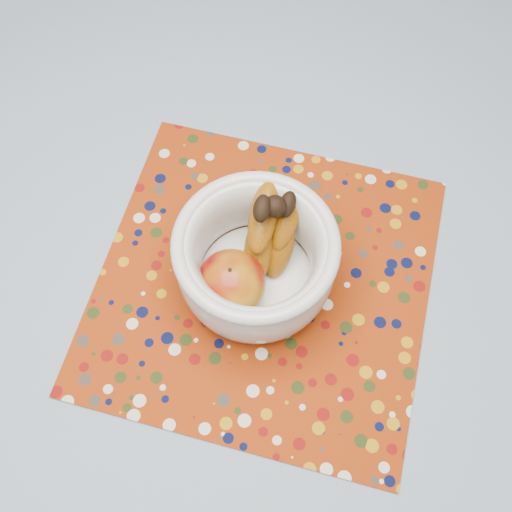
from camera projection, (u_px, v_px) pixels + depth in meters
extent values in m
plane|color=#2D2826|center=(225.00, 375.00, 1.56)|extent=(4.00, 4.00, 0.00)
cube|color=brown|center=(203.00, 257.00, 0.90)|extent=(1.20, 1.20, 0.04)
cylinder|color=brown|center=(16.00, 120.00, 1.47)|extent=(0.06, 0.06, 0.71)
cylinder|color=brown|center=(448.00, 132.00, 1.46)|extent=(0.06, 0.06, 0.71)
cube|color=#6281A3|center=(201.00, 250.00, 0.88)|extent=(1.32, 1.32, 0.01)
cube|color=maroon|center=(264.00, 282.00, 0.85)|extent=(0.55, 0.55, 0.00)
cylinder|color=silver|center=(256.00, 280.00, 0.84)|extent=(0.11, 0.11, 0.01)
cylinder|color=silver|center=(256.00, 277.00, 0.83)|extent=(0.16, 0.16, 0.01)
torus|color=silver|center=(256.00, 244.00, 0.74)|extent=(0.21, 0.21, 0.02)
ellipsoid|color=#6F0504|center=(231.00, 283.00, 0.78)|extent=(0.09, 0.09, 0.08)
sphere|color=black|center=(275.00, 206.00, 0.74)|extent=(0.03, 0.03, 0.03)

